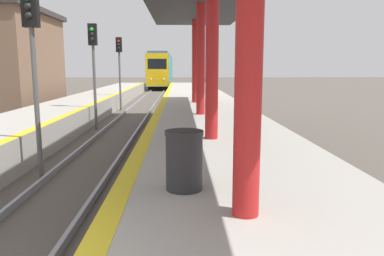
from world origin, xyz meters
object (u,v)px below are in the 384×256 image
Objects in this scene: train at (161,70)px; trash_bin at (184,160)px; signal_mid at (93,56)px; signal_near at (33,48)px; signal_far at (119,60)px.

train is 23.88× the size of trash_bin.
signal_near is at bearing -88.23° from signal_mid.
signal_far is 5.34× the size of trash_bin.
signal_mid is at bearing 91.77° from signal_near.
train reaches higher than trash_bin.
train is at bearing 87.53° from signal_far.
trash_bin is at bearing -48.44° from signal_near.
trash_bin is (3.74, -11.24, -1.75)m from signal_mid.
signal_near is 1.00× the size of signal_mid.
signal_near is 1.00× the size of signal_far.
signal_far is (-0.05, 7.28, 0.00)m from signal_mid.
train is at bearing 88.11° from signal_mid.
signal_far is at bearing 91.08° from signal_near.
train is 4.47× the size of signal_near.
train is 35.95m from signal_mid.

